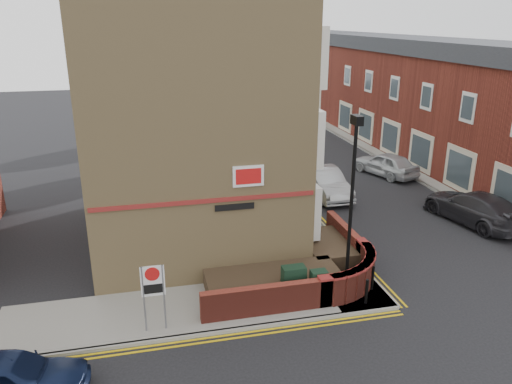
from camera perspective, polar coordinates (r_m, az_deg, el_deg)
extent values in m
plane|color=black|center=(16.82, 6.61, -14.37)|extent=(120.00, 120.00, 0.00)
cube|color=gray|center=(17.34, -6.37, -13.01)|extent=(13.00, 3.00, 0.12)
cube|color=gray|center=(31.32, 0.26, 2.14)|extent=(2.00, 32.00, 0.12)
cube|color=gray|center=(33.03, 20.46, 1.80)|extent=(4.00, 40.00, 0.12)
cube|color=gray|center=(16.09, -5.67, -15.81)|extent=(13.00, 0.15, 0.12)
cube|color=gray|center=(31.56, 2.03, 2.26)|extent=(0.15, 32.00, 0.12)
cube|color=gray|center=(31.98, 17.46, 1.59)|extent=(0.15, 40.00, 0.12)
cube|color=gold|center=(15.92, -5.53, -16.48)|extent=(13.00, 0.28, 0.01)
cube|color=gold|center=(31.64, 2.47, 2.19)|extent=(0.28, 32.00, 0.01)
cube|color=tan|center=(21.51, -7.80, 9.28)|extent=(8.00, 10.00, 11.00)
cube|color=maroon|center=(17.26, -5.74, -1.05)|extent=(7.80, 0.06, 0.15)
cube|color=white|center=(17.23, -0.88, 1.83)|extent=(1.10, 0.05, 0.75)
cube|color=black|center=(17.50, -2.46, -1.72)|extent=(1.40, 0.04, 0.22)
cylinder|color=black|center=(16.92, 10.76, -2.45)|extent=(0.12, 0.12, 6.00)
cylinder|color=black|center=(18.03, 10.25, -10.15)|extent=(0.20, 0.20, 0.80)
cube|color=black|center=(16.04, 11.46, 8.06)|extent=(0.25, 0.50, 0.30)
cube|color=black|center=(17.41, 4.30, -10.26)|extent=(0.80, 0.45, 1.20)
cube|color=black|center=(17.42, 7.15, -10.53)|extent=(0.55, 0.40, 1.10)
cylinder|color=black|center=(17.53, 12.52, -11.04)|extent=(0.11, 0.11, 0.90)
cylinder|color=black|center=(18.40, 13.16, -9.56)|extent=(0.11, 0.11, 0.90)
cylinder|color=slate|center=(15.81, -12.68, -11.92)|extent=(0.06, 0.06, 2.20)
cylinder|color=slate|center=(15.81, -10.47, -11.75)|extent=(0.06, 0.06, 2.20)
cube|color=white|center=(15.51, -11.72, -9.93)|extent=(0.72, 0.04, 1.00)
cylinder|color=red|center=(15.37, -11.78, -9.17)|extent=(0.44, 0.02, 0.44)
cube|color=maroon|center=(36.34, 19.67, 9.00)|extent=(5.00, 30.00, 7.00)
cube|color=#27292E|center=(35.92, 20.40, 15.27)|extent=(5.40, 30.40, 1.00)
cube|color=beige|center=(55.01, 7.78, 13.05)|extent=(5.00, 12.00, 7.00)
cube|color=#27292E|center=(54.73, 7.97, 17.22)|extent=(5.40, 12.40, 1.00)
cylinder|color=#382B1E|center=(28.83, 1.20, 5.43)|extent=(0.24, 0.24, 4.55)
sphere|color=#214B19|center=(28.32, 1.24, 10.55)|extent=(3.64, 3.64, 3.64)
sphere|color=#214B19|center=(28.28, 2.18, 8.79)|extent=(2.60, 2.60, 2.60)
sphere|color=#214B19|center=(28.70, 0.44, 9.75)|extent=(2.86, 2.86, 2.86)
cylinder|color=#382B1E|center=(36.41, -1.97, 8.73)|extent=(0.24, 0.24, 5.04)
sphere|color=#214B19|center=(35.99, -2.02, 13.25)|extent=(4.03, 4.03, 4.03)
sphere|color=#214B19|center=(35.89, -1.27, 11.73)|extent=(2.88, 2.88, 2.88)
sphere|color=#214B19|center=(36.38, -2.61, 12.50)|extent=(3.17, 3.17, 3.17)
cylinder|color=#382B1E|center=(44.19, -4.06, 10.38)|extent=(0.24, 0.24, 4.76)
sphere|color=#214B19|center=(43.86, -4.14, 13.89)|extent=(3.81, 3.81, 3.81)
sphere|color=#214B19|center=(43.72, -3.52, 12.73)|extent=(2.72, 2.72, 2.72)
sphere|color=#214B19|center=(44.25, -4.61, 13.31)|extent=(2.99, 2.99, 2.99)
cylinder|color=black|center=(39.55, -2.25, 8.22)|extent=(0.10, 0.10, 3.20)
imported|color=black|center=(39.20, -2.29, 11.23)|extent=(0.20, 0.16, 1.00)
imported|color=#0E1733|center=(14.83, -26.55, -18.54)|extent=(4.18, 2.15, 1.36)
imported|color=#9CA0A3|center=(27.57, 7.87, 1.09)|extent=(1.75, 4.71, 1.54)
imported|color=maroon|center=(35.60, 1.14, 5.12)|extent=(3.07, 4.60, 1.17)
imported|color=#28272C|center=(25.92, 23.67, -1.61)|extent=(3.13, 5.60, 1.53)
imported|color=silver|center=(31.99, 14.63, 3.13)|extent=(3.10, 4.66, 1.47)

